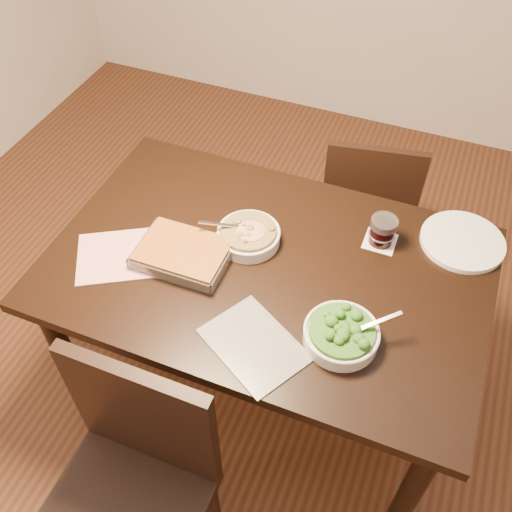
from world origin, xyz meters
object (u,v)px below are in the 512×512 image
broccoli_bowl (341,334)px  dinner_plate (462,241)px  stew_bowl (249,235)px  chair_far (367,202)px  chair_near (132,480)px  table (267,283)px  wine_tumbler (383,230)px  baking_dish (183,254)px

broccoli_bowl → dinner_plate: 0.58m
stew_bowl → chair_far: 0.79m
broccoli_bowl → chair_near: (-0.43, -0.51, -0.26)m
table → broccoli_bowl: (0.30, -0.19, 0.13)m
stew_bowl → chair_near: size_ratio=0.24×
stew_bowl → dinner_plate: size_ratio=0.80×
wine_tumbler → chair_far: wine_tumbler is taller
broccoli_bowl → chair_far: size_ratio=0.27×
table → dinner_plate: (0.57, 0.33, 0.10)m
chair_far → baking_dish: bearing=51.1°
wine_tumbler → dinner_plate: wine_tumbler is taller
stew_bowl → chair_near: bearing=-92.9°
table → chair_near: chair_near is taller
table → baking_dish: baking_dish is taller
chair_near → table: bearing=79.2°
table → stew_bowl: stew_bowl is taller
baking_dish → wine_tumbler: bearing=28.0°
table → wine_tumbler: 0.42m
stew_bowl → baking_dish: (-0.16, -0.15, -0.00)m
broccoli_bowl → wine_tumbler: 0.42m
baking_dish → chair_far: size_ratio=0.36×
chair_near → stew_bowl: bearing=87.0°
wine_tumbler → chair_far: (-0.13, 0.50, -0.35)m
broccoli_bowl → dinner_plate: bearing=62.7°
stew_bowl → broccoli_bowl: size_ratio=0.99×
wine_tumbler → stew_bowl: bearing=-158.5°
broccoli_bowl → baking_dish: broccoli_bowl is taller
chair_near → dinner_plate: bearing=55.7°
broccoli_bowl → dinner_plate: (0.27, 0.52, -0.02)m
table → stew_bowl: (-0.09, 0.07, 0.12)m
chair_far → broccoli_bowl: bearing=86.6°
stew_bowl → chair_far: size_ratio=0.27×
stew_bowl → wine_tumbler: size_ratio=2.27×
baking_dish → dinner_plate: baking_dish is taller
stew_bowl → chair_far: bearing=67.1°
broccoli_bowl → chair_far: broccoli_bowl is taller
chair_far → chair_near: bearing=67.1°
stew_bowl → broccoli_bowl: broccoli_bowl is taller
dinner_plate → chair_near: (-0.70, -1.03, -0.24)m
stew_bowl → dinner_plate: stew_bowl is taller
stew_bowl → dinner_plate: 0.71m
dinner_plate → chair_far: size_ratio=0.34×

